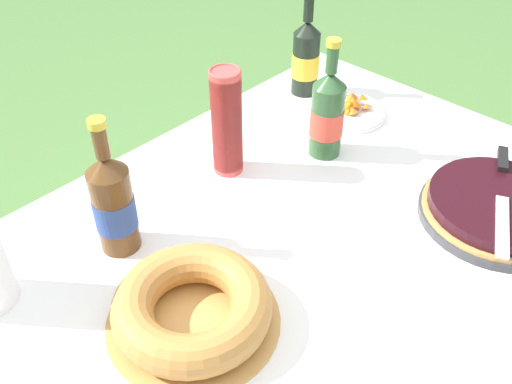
% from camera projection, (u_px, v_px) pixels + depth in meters
% --- Properties ---
extents(garden_table, '(1.49, 1.08, 0.74)m').
position_uv_depth(garden_table, '(302.00, 272.00, 1.23)').
color(garden_table, brown).
rests_on(garden_table, ground_plane).
extents(tablecloth, '(1.50, 1.09, 0.10)m').
position_uv_depth(tablecloth, '(303.00, 254.00, 1.19)').
color(tablecloth, white).
rests_on(tablecloth, garden_table).
extents(berry_tart, '(0.34, 0.34, 0.06)m').
position_uv_depth(berry_tart, '(498.00, 209.00, 1.24)').
color(berry_tart, '#38383D').
rests_on(berry_tart, tablecloth).
extents(serving_knife, '(0.35, 0.18, 0.01)m').
position_uv_depth(serving_knife, '(503.00, 188.00, 1.24)').
color(serving_knife, silver).
rests_on(serving_knife, berry_tart).
extents(bundt_cake, '(0.32, 0.32, 0.08)m').
position_uv_depth(bundt_cake, '(192.00, 308.00, 1.01)').
color(bundt_cake, tan).
rests_on(bundt_cake, tablecloth).
extents(cup_stack, '(0.07, 0.07, 0.27)m').
position_uv_depth(cup_stack, '(227.00, 123.00, 1.32)').
color(cup_stack, '#E04C47').
rests_on(cup_stack, tablecloth).
extents(cider_bottle_green, '(0.08, 0.08, 0.30)m').
position_uv_depth(cider_bottle_green, '(327.00, 114.00, 1.38)').
color(cider_bottle_green, '#2D562D').
rests_on(cider_bottle_green, tablecloth).
extents(cider_bottle_amber, '(0.08, 0.08, 0.31)m').
position_uv_depth(cider_bottle_amber, '(113.00, 203.00, 1.12)').
color(cider_bottle_amber, brown).
rests_on(cider_bottle_amber, tablecloth).
extents(juice_bottle_red, '(0.08, 0.08, 0.30)m').
position_uv_depth(juice_bottle_red, '(306.00, 58.00, 1.63)').
color(juice_bottle_red, black).
rests_on(juice_bottle_red, tablecloth).
extents(snack_plate_left, '(0.20, 0.20, 0.05)m').
position_uv_depth(snack_plate_left, '(350.00, 110.00, 1.59)').
color(snack_plate_left, white).
rests_on(snack_plate_left, tablecloth).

